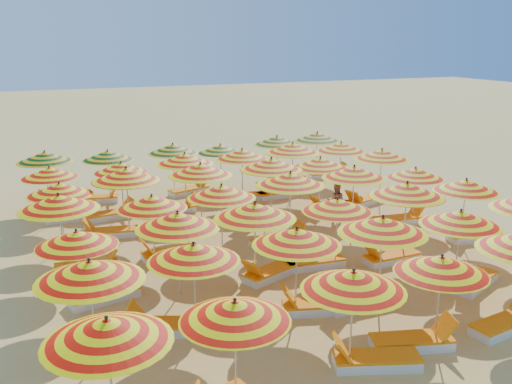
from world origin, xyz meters
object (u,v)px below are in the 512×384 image
umbrella_25 (126,175)px  lounger_20 (110,232)px  lounger_9 (474,282)px  lounger_19 (400,219)px  umbrella_38 (173,149)px  lounger_15 (473,236)px  umbrella_32 (185,159)px  lounger_16 (88,267)px  umbrella_1 (235,311)px  lounger_13 (313,262)px  lounger_27 (254,196)px  lounger_28 (277,194)px  umbrella_20 (221,192)px  umbrella_41 (317,137)px  lounger_18 (279,241)px  lounger_3 (414,341)px  umbrella_8 (297,237)px  umbrella_33 (242,154)px  lounger_6 (167,326)px  umbrella_0 (107,331)px  umbrella_35 (341,147)px  lounger_14 (391,257)px  umbrella_12 (77,239)px  umbrella_37 (108,155)px  umbrella_21 (290,179)px  umbrella_24 (59,189)px  umbrella_14 (255,211)px  umbrella_15 (337,205)px  umbrella_23 (415,173)px  umbrella_28 (320,163)px  umbrella_19 (152,202)px  umbrella_31 (121,168)px  lounger_23 (364,201)px  lounger_22 (331,207)px  umbrella_7 (194,253)px  umbrella_17 (466,186)px  lounger_29 (63,200)px  umbrella_13 (178,221)px  umbrella_3 (441,265)px  lounger_32 (285,177)px  umbrella_9 (383,225)px  lounger_26 (174,208)px  lounger_7 (317,306)px  lounger_25 (111,215)px  umbrella_6 (90,271)px  beachgoer_b (336,201)px  umbrella_36 (45,157)px  umbrella_29 (382,155)px  lounger_30 (98,198)px  umbrella_10 (460,218)px

umbrella_25 → lounger_20: bearing=162.4°
lounger_9 → lounger_19: 5.30m
umbrella_38 → lounger_15: 11.91m
umbrella_32 → lounger_16: (-4.13, -4.61, -1.83)m
umbrella_1 → lounger_13: (4.21, 4.98, -1.66)m
lounger_27 → lounger_28: size_ratio=0.99×
umbrella_20 → umbrella_41: (7.10, 7.15, 0.04)m
umbrella_20 → lounger_18: size_ratio=1.55×
lounger_3 → lounger_15: (5.88, 4.63, 0.00)m
umbrella_8 → umbrella_33: (2.27, 9.23, 0.01)m
lounger_6 → lounger_16: size_ratio=1.02×
umbrella_0 → umbrella_38: umbrella_0 is taller
umbrella_35 → lounger_14: umbrella_35 is taller
umbrella_12 → umbrella_37: umbrella_37 is taller
umbrella_21 → umbrella_24: umbrella_21 is taller
umbrella_14 → lounger_28: 8.61m
umbrella_20 → umbrella_41: umbrella_41 is taller
umbrella_15 → umbrella_33: (-0.04, 7.11, 0.10)m
umbrella_23 → umbrella_28: (-2.50, 2.25, 0.12)m
lounger_13 → umbrella_25: bearing=-42.5°
umbrella_19 → lounger_27: (5.22, 5.13, -1.69)m
umbrella_31 → lounger_18: 6.57m
lounger_23 → lounger_22: bearing=-9.1°
umbrella_7 → umbrella_14: size_ratio=0.91×
umbrella_17 → umbrella_33: (-4.72, 6.93, 0.06)m
lounger_3 → lounger_29: 15.23m
umbrella_17 → umbrella_20: (-7.25, 2.14, 0.03)m
umbrella_13 → umbrella_21: 4.94m
umbrella_3 → umbrella_14: umbrella_14 is taller
umbrella_17 → lounger_32: (-1.65, 9.47, -1.72)m
umbrella_8 → umbrella_9: size_ratio=0.86×
umbrella_17 → lounger_18: size_ratio=1.29×
umbrella_3 → lounger_26: 11.80m
lounger_7 → umbrella_13: bearing=-22.4°
lounger_18 → lounger_25: same height
umbrella_20 → lounger_22: (5.15, 2.44, -1.75)m
umbrella_24 → lounger_28: bearing=16.9°
umbrella_6 → beachgoer_b: size_ratio=2.13×
umbrella_36 → lounger_18: 9.80m
lounger_13 → lounger_28: same height
umbrella_29 → lounger_29: umbrella_29 is taller
lounger_23 → lounger_32: (-1.18, 4.64, 0.00)m
umbrella_35 → umbrella_12: bearing=-147.9°
lounger_32 → lounger_18: bearing=71.6°
umbrella_8 → lounger_30: 12.01m
lounger_16 → umbrella_15: bearing=-13.0°
lounger_3 → lounger_27: size_ratio=1.04×
lounger_15 → lounger_32: same height
umbrella_10 → lounger_27: 10.03m
umbrella_10 → umbrella_29: 7.71m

